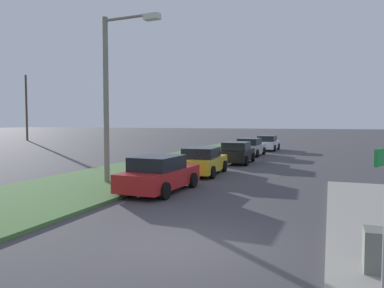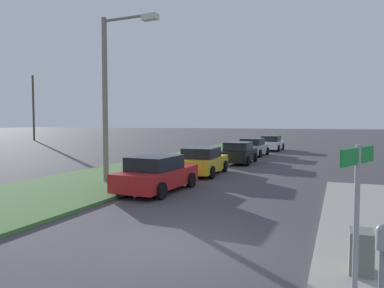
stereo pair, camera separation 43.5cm
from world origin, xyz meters
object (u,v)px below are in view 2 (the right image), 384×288
(parked_car_silver, at_px, (253,147))
(parked_car_white, at_px, (272,143))
(parking_meter, at_px, (382,250))
(parked_car_red, at_px, (157,174))
(distant_utility_pole, at_px, (33,108))
(street_sign, at_px, (356,227))
(parked_car_black, at_px, (239,153))
(utility_box, at_px, (361,255))
(streetlight, at_px, (111,87))
(parked_car_yellow, at_px, (202,161))

(parked_car_silver, height_order, parked_car_white, same)
(parking_meter, bearing_deg, parked_car_red, 44.58)
(parked_car_white, distance_m, distant_utility_pole, 38.59)
(parked_car_red, height_order, street_sign, street_sign)
(parked_car_black, xyz_separation_m, street_sign, (-20.26, -6.59, 0.99))
(utility_box, xyz_separation_m, distant_utility_pole, (36.57, 44.40, 4.55))
(parking_meter, relative_size, distant_utility_pole, 0.14)
(parked_car_red, height_order, utility_box, parked_car_red)
(parked_car_silver, height_order, streetlight, streetlight)
(parked_car_black, relative_size, street_sign, 1.68)
(parked_car_white, xyz_separation_m, parking_meter, (-31.23, -6.84, 0.33))
(utility_box, relative_size, streetlight, 0.12)
(parked_car_yellow, distance_m, parked_car_silver, 11.94)
(parked_car_red, relative_size, distant_utility_pole, 0.44)
(streetlight, bearing_deg, parking_meter, -129.44)
(parked_car_black, relative_size, utility_box, 4.84)
(parked_car_silver, relative_size, parked_car_white, 1.01)
(street_sign, distance_m, distant_utility_pole, 59.29)
(parked_car_silver, distance_m, streetlight, 17.14)
(parked_car_white, distance_m, street_sign, 33.27)
(parked_car_red, xyz_separation_m, parked_car_silver, (17.25, -0.17, 0.00))
(parking_meter, xyz_separation_m, utility_box, (1.43, 0.18, -0.60))
(parked_car_black, relative_size, streetlight, 0.58)
(parked_car_yellow, bearing_deg, parking_meter, -152.86)
(parked_car_black, xyz_separation_m, utility_box, (-17.43, -6.81, -0.27))
(parked_car_yellow, bearing_deg, streetlight, 146.68)
(parked_car_red, bearing_deg, parked_car_black, -0.50)
(street_sign, bearing_deg, parked_car_red, 38.22)
(parked_car_yellow, distance_m, parked_car_white, 18.35)
(utility_box, height_order, street_sign, street_sign)
(parked_car_yellow, bearing_deg, parked_car_red, 176.82)
(parked_car_silver, height_order, street_sign, street_sign)
(utility_box, distance_m, streetlight, 12.73)
(parked_car_red, distance_m, distant_utility_pole, 48.18)
(streetlight, bearing_deg, parked_car_red, -105.73)
(distant_utility_pole, bearing_deg, parked_car_red, -129.34)
(parked_car_black, relative_size, parking_meter, 3.08)
(parked_car_yellow, distance_m, distant_utility_pole, 45.04)
(parked_car_black, distance_m, parking_meter, 20.12)
(parked_car_yellow, relative_size, parked_car_white, 1.01)
(parked_car_red, distance_m, parked_car_black, 11.29)
(parked_car_silver, distance_m, utility_box, 24.46)
(parked_car_silver, bearing_deg, parked_car_white, -2.04)
(parked_car_silver, bearing_deg, utility_box, -160.98)
(parked_car_white, xyz_separation_m, streetlight, (-22.90, 3.29, 3.67))
(parked_car_yellow, height_order, streetlight, streetlight)
(parked_car_black, bearing_deg, parking_meter, -161.50)
(parked_car_yellow, height_order, street_sign, street_sign)
(parked_car_white, relative_size, streetlight, 0.58)
(parked_car_silver, relative_size, distant_utility_pole, 0.44)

